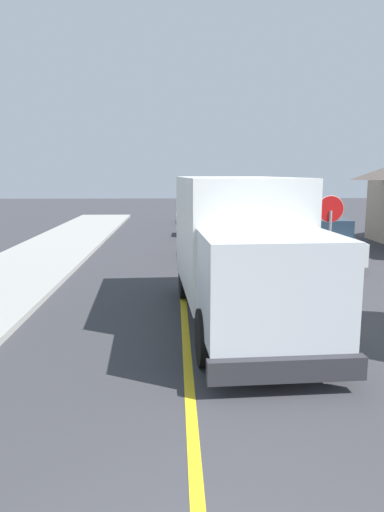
{
  "coord_description": "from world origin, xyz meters",
  "views": [
    {
      "loc": [
        -0.21,
        -2.49,
        3.3
      ],
      "look_at": [
        0.18,
        8.39,
        1.4
      ],
      "focal_mm": 33.5,
      "sensor_mm": 36.0,
      "label": 1
    }
  ],
  "objects_px": {
    "parked_car_mid": "(209,221)",
    "stop_sign": "(330,222)",
    "box_truck": "(239,243)",
    "parked_van_across": "(323,242)",
    "parked_car_near": "(228,239)",
    "parked_car_far": "(206,211)"
  },
  "relations": [
    {
      "from": "parked_car_mid",
      "to": "stop_sign",
      "type": "bearing_deg",
      "value": -75.76
    },
    {
      "from": "box_truck",
      "to": "parked_van_across",
      "type": "relative_size",
      "value": 1.64
    },
    {
      "from": "box_truck",
      "to": "stop_sign",
      "type": "bearing_deg",
      "value": 47.24
    },
    {
      "from": "parked_car_near",
      "to": "parked_car_far",
      "type": "xyz_separation_m",
      "value": [
        -0.0,
        13.3,
        0.0
      ]
    },
    {
      "from": "parked_car_mid",
      "to": "parked_van_across",
      "type": "distance_m",
      "value": 8.49
    },
    {
      "from": "parked_car_far",
      "to": "parked_van_across",
      "type": "distance_m",
      "value": 14.7
    },
    {
      "from": "box_truck",
      "to": "parked_car_near",
      "type": "distance_m",
      "value": 7.74
    },
    {
      "from": "stop_sign",
      "to": "parked_van_across",
      "type": "bearing_deg",
      "value": 75.7
    },
    {
      "from": "box_truck",
      "to": "parked_car_far",
      "type": "xyz_separation_m",
      "value": [
        0.63,
        20.96,
        -0.97
      ]
    },
    {
      "from": "parked_car_mid",
      "to": "parked_van_across",
      "type": "xyz_separation_m",
      "value": [
        3.59,
        -7.69,
        0.0
      ]
    },
    {
      "from": "parked_van_across",
      "to": "parked_car_mid",
      "type": "bearing_deg",
      "value": 115.05
    },
    {
      "from": "parked_car_near",
      "to": "stop_sign",
      "type": "height_order",
      "value": "stop_sign"
    },
    {
      "from": "parked_car_near",
      "to": "stop_sign",
      "type": "distance_m",
      "value": 5.05
    },
    {
      "from": "box_truck",
      "to": "parked_car_mid",
      "type": "distance_m",
      "value": 14.37
    },
    {
      "from": "parked_car_near",
      "to": "parked_car_mid",
      "type": "height_order",
      "value": "same"
    },
    {
      "from": "parked_car_far",
      "to": "stop_sign",
      "type": "bearing_deg",
      "value": -81.8
    },
    {
      "from": "box_truck",
      "to": "stop_sign",
      "type": "distance_m",
      "value": 4.65
    },
    {
      "from": "box_truck",
      "to": "parked_car_near",
      "type": "xyz_separation_m",
      "value": [
        0.63,
        7.66,
        -0.97
      ]
    },
    {
      "from": "parked_van_across",
      "to": "stop_sign",
      "type": "xyz_separation_m",
      "value": [
        -0.82,
        -3.23,
        1.06
      ]
    },
    {
      "from": "parked_car_near",
      "to": "parked_car_mid",
      "type": "bearing_deg",
      "value": 92.09
    },
    {
      "from": "box_truck",
      "to": "parked_car_mid",
      "type": "bearing_deg",
      "value": 88.45
    },
    {
      "from": "parked_car_mid",
      "to": "stop_sign",
      "type": "distance_m",
      "value": 11.31
    }
  ]
}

